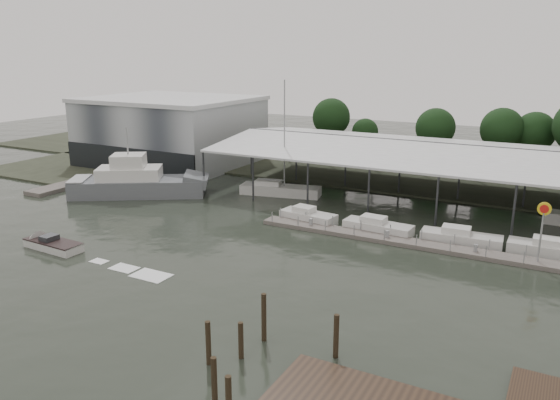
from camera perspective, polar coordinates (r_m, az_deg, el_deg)
The scene contains 17 objects.
ground at distance 50.38m, azimuth -7.91°, elevation -5.09°, with size 200.00×200.00×0.00m, color #262C24.
land_strip_far at distance 86.48m, azimuth 8.72°, elevation 3.55°, with size 140.00×30.00×0.30m.
land_strip_west at distance 97.84m, azimuth -16.56°, elevation 4.45°, with size 20.00×40.00×0.30m.
storage_warehouse at distance 88.97m, azimuth -11.29°, elevation 7.15°, with size 24.50×20.50×10.50m.
covered_boat_shed at distance 67.76m, azimuth 18.45°, elevation 4.91°, with size 58.24×24.00×6.96m.
trawler_dock at distance 79.91m, azimuth -19.48°, elevation 1.99°, with size 3.00×18.00×0.50m.
floating_dock at distance 52.57m, azimuth 12.16°, elevation -4.19°, with size 28.00×2.00×1.40m.
shell_fuel_sign at distance 49.73m, azimuth 25.76°, elevation -2.02°, with size 1.10×0.18×5.55m.
grey_trawler at distance 70.18m, azimuth -14.51°, elevation 1.75°, with size 16.83×13.09×8.84m.
white_sailboat at distance 68.29m, azimuth -0.09°, elevation 1.08°, with size 10.32×4.73×14.38m.
speedboat_underway at distance 54.29m, azimuth -22.96°, elevation -4.25°, with size 17.61×2.87×2.00m.
moored_cruiser_0 at distance 57.58m, azimuth 2.92°, elevation -1.71°, with size 6.23×2.89×1.70m.
moored_cruiser_1 at distance 54.94m, azimuth 10.14°, elevation -2.77°, with size 6.94×2.64×1.70m.
moored_cruiser_2 at distance 53.66m, azimuth 18.33°, elevation -3.77°, with size 7.40×2.71×1.70m.
moored_cruiser_3 at distance 53.55m, azimuth 26.72°, elevation -4.71°, with size 7.77×2.26×1.70m.
mooring_pilings at distance 31.63m, azimuth -3.01°, elevation -15.86°, with size 6.46×8.48×3.76m.
horizon_tree_line at distance 87.01m, azimuth 24.09°, elevation 6.56°, with size 70.68×10.22×11.37m.
Camera 1 is at (28.33, -37.85, 17.41)m, focal length 35.00 mm.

